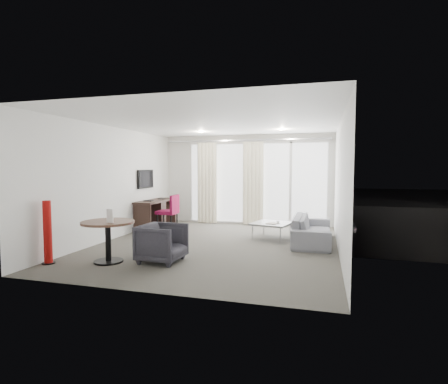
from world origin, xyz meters
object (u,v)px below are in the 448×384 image
(tub_armchair, at_px, (162,243))
(sofa, at_px, (312,229))
(rattan_chair_b, at_px, (314,205))
(desk_chair, at_px, (167,213))
(desk, at_px, (156,214))
(red_lamp, at_px, (48,232))
(round_table, at_px, (108,242))
(rattan_chair_a, at_px, (292,204))
(coffee_table, at_px, (271,230))

(tub_armchair, bearing_deg, sofa, -44.01)
(tub_armchair, relative_size, rattan_chair_b, 0.83)
(desk_chair, distance_m, tub_armchair, 3.12)
(desk, distance_m, red_lamp, 3.78)
(desk, xyz_separation_m, desk_chair, (0.47, -0.27, 0.09))
(round_table, height_order, rattan_chair_a, rattan_chair_a)
(desk, bearing_deg, tub_armchair, -61.54)
(rattan_chair_a, height_order, rattan_chair_b, rattan_chair_b)
(desk_chair, xyz_separation_m, red_lamp, (-0.61, -3.50, 0.07))
(sofa, bearing_deg, red_lamp, 124.70)
(coffee_table, bearing_deg, sofa, -12.55)
(round_table, bearing_deg, tub_armchair, 17.00)
(desk_chair, bearing_deg, desk, 149.48)
(desk, bearing_deg, desk_chair, -30.43)
(desk, distance_m, tub_armchair, 3.56)
(desk_chair, relative_size, rattan_chair_a, 1.15)
(desk, relative_size, coffee_table, 1.99)
(rattan_chair_a, bearing_deg, desk_chair, -118.46)
(coffee_table, distance_m, rattan_chair_a, 3.86)
(round_table, relative_size, sofa, 0.45)
(red_lamp, bearing_deg, rattan_chair_b, 56.98)
(desk, distance_m, rattan_chair_a, 4.75)
(desk_chair, xyz_separation_m, tub_armchair, (1.23, -2.86, -0.14))
(red_lamp, relative_size, rattan_chair_a, 1.32)
(round_table, height_order, tub_armchair, round_table)
(desk_chair, distance_m, round_table, 3.15)
(desk, relative_size, sofa, 0.81)
(red_lamp, bearing_deg, round_table, 21.23)
(sofa, bearing_deg, round_table, 127.85)
(desk_chair, bearing_deg, coffee_table, -5.94)
(red_lamp, bearing_deg, tub_armchair, 19.19)
(desk, relative_size, rattan_chair_b, 1.83)
(desk, xyz_separation_m, coffee_table, (3.26, -0.56, -0.20))
(rattan_chair_a, relative_size, rattan_chair_b, 0.93)
(desk, bearing_deg, rattan_chair_b, 34.31)
(tub_armchair, bearing_deg, coffee_table, -28.78)
(coffee_table, height_order, sofa, sofa)
(desk, distance_m, desk_chair, 0.55)
(desk_chair, distance_m, red_lamp, 3.55)
(coffee_table, bearing_deg, round_table, -130.88)
(red_lamp, height_order, tub_armchair, red_lamp)
(round_table, distance_m, rattan_chair_b, 7.09)
(red_lamp, relative_size, sofa, 0.54)
(round_table, xyz_separation_m, tub_armchair, (0.90, 0.27, -0.03))
(rattan_chair_b, bearing_deg, sofa, -85.08)
(red_lamp, bearing_deg, coffee_table, 43.31)
(sofa, height_order, rattan_chair_b, rattan_chair_b)
(desk, xyz_separation_m, rattan_chair_b, (4.15, 2.83, 0.06))
(desk_chair, distance_m, rattan_chair_b, 4.82)
(desk, height_order, rattan_chair_b, rattan_chair_b)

